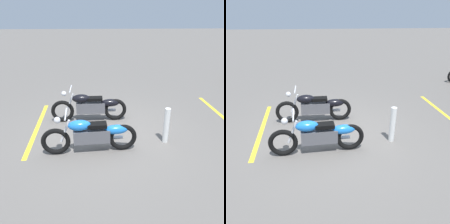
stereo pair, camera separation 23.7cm
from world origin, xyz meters
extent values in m
plane|color=#66605B|center=(0.00, 0.00, 0.00)|extent=(60.00, 60.00, 0.00)
torus|color=black|center=(-1.14, -0.90, 0.34)|extent=(0.68, 0.17, 0.67)
torus|color=black|center=(0.41, -0.76, 0.34)|extent=(0.68, 0.17, 0.67)
cube|color=#59595E|center=(-0.31, -0.83, 0.42)|extent=(0.86, 0.29, 0.32)
ellipsoid|color=blue|center=(-0.58, -0.85, 0.72)|extent=(0.54, 0.32, 0.24)
ellipsoid|color=blue|center=(0.26, -0.78, 0.56)|extent=(0.58, 0.29, 0.22)
cube|color=black|center=(-0.18, -0.82, 0.70)|extent=(0.46, 0.28, 0.09)
cylinder|color=silver|center=(-0.91, -0.88, 0.60)|extent=(0.27, 0.08, 0.56)
cylinder|color=silver|center=(-0.86, -0.88, 1.02)|extent=(0.09, 0.62, 0.04)
sphere|color=silver|center=(-1.06, -0.89, 0.88)|extent=(0.15, 0.15, 0.15)
cylinder|color=silver|center=(0.07, -0.65, 0.26)|extent=(0.71, 0.15, 0.09)
torus|color=black|center=(-1.24, 0.80, 0.34)|extent=(0.67, 0.14, 0.67)
torus|color=black|center=(0.31, 0.86, 0.34)|extent=(0.67, 0.14, 0.67)
cube|color=#59595E|center=(-0.42, 0.83, 0.42)|extent=(0.85, 0.25, 0.32)
ellipsoid|color=black|center=(-0.69, 0.82, 0.72)|extent=(0.53, 0.30, 0.24)
ellipsoid|color=black|center=(0.15, 0.86, 0.56)|extent=(0.57, 0.26, 0.22)
cube|color=black|center=(-0.29, 0.84, 0.70)|extent=(0.45, 0.26, 0.09)
cylinder|color=silver|center=(-1.01, 0.81, 0.60)|extent=(0.27, 0.07, 0.56)
cylinder|color=silver|center=(-0.96, 0.81, 1.02)|extent=(0.06, 0.62, 0.04)
sphere|color=silver|center=(-1.16, 0.80, 0.88)|extent=(0.15, 0.15, 0.15)
cylinder|color=silver|center=(-0.02, 0.99, 0.26)|extent=(0.70, 0.12, 0.09)
cylinder|color=white|center=(1.52, -0.45, 0.46)|extent=(0.14, 0.14, 0.92)
cube|color=yellow|center=(-1.94, 0.45, 0.00)|extent=(0.29, 3.20, 0.01)
cube|color=yellow|center=(3.68, 0.99, 0.00)|extent=(0.29, 3.20, 0.01)
camera|label=1|loc=(-0.01, -5.61, 3.21)|focal=37.95mm
camera|label=2|loc=(-0.25, -5.59, 3.21)|focal=37.95mm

